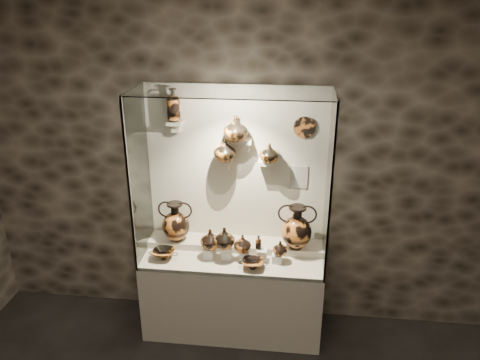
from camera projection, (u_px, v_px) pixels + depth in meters
The scene contains 35 objects.
wall_back at pixel (237, 168), 4.43m from camera, with size 5.00×0.02×3.20m, color black.
plinth at pixel (233, 294), 4.59m from camera, with size 1.70×0.60×0.80m, color beige.
front_tier at pixel (233, 258), 4.43m from camera, with size 1.68×0.58×0.03m, color #C0B095.
rear_tier at pixel (235, 245), 4.58m from camera, with size 1.70×0.25×0.10m, color #C0B095.
back_panel at pixel (236, 169), 4.42m from camera, with size 1.70×0.03×1.60m, color beige.
glass_front at pixel (228, 195), 3.86m from camera, with size 1.70×0.01×1.60m, color white.
glass_left at pixel (139, 177), 4.22m from camera, with size 0.01×0.60×1.60m, color white.
glass_right at pixel (329, 185), 4.04m from camera, with size 0.01×0.60×1.60m, color white.
glass_top at pixel (232, 91), 3.83m from camera, with size 1.70×0.60×0.01m, color white.
frame_post_left at pixel (129, 190), 3.96m from camera, with size 0.02×0.02×1.60m, color gray.
frame_post_right at pixel (330, 199), 3.78m from camera, with size 0.02×0.02×1.60m, color gray.
pedestal_a at pixel (209, 253), 4.38m from camera, with size 0.09×0.09×0.10m, color beige.
pedestal_b at pixel (227, 253), 4.36m from camera, with size 0.09×0.09×0.13m, color beige.
pedestal_c at pixel (245, 256), 4.35m from camera, with size 0.09×0.09×0.09m, color beige.
pedestal_d at pixel (262, 255), 4.33m from camera, with size 0.09×0.09×0.12m, color beige.
pedestal_e at pixel (277, 258), 4.32m from camera, with size 0.09×0.09×0.08m, color beige.
bracket_ul at pixel (175, 123), 4.24m from camera, with size 0.14×0.12×0.04m, color beige.
bracket_ca at pixel (225, 161), 4.33m from camera, with size 0.14×0.12×0.04m, color beige.
bracket_cb at pixel (246, 141), 4.23m from camera, with size 0.10×0.12×0.04m, color beige.
bracket_cc at pixel (266, 163), 4.29m from camera, with size 0.14×0.12×0.04m, color beige.
amphora_left at pixel (176, 222), 4.50m from camera, with size 0.32×0.32×0.40m, color #B76123, non-canonical shape.
amphora_right at pixel (297, 227), 4.36m from camera, with size 0.34×0.34×0.43m, color #B76123, non-canonical shape.
jug_a at pixel (210, 239), 4.33m from camera, with size 0.19×0.19×0.19m, color #B76123.
jug_b at pixel (224, 238), 4.28m from camera, with size 0.19×0.19×0.20m, color #AF5E1E.
jug_c at pixel (243, 243), 4.30m from camera, with size 0.16×0.16×0.17m, color #B76123.
jug_e at pixel (280, 248), 4.27m from camera, with size 0.13×0.13×0.14m, color #B76123.
lekythos_small at pixel (258, 242), 4.29m from camera, with size 0.07×0.07×0.15m, color #AF5E1E, non-canonical shape.
kylix_left at pixel (164, 253), 4.37m from camera, with size 0.27×0.23×0.11m, color #AF5E1E, non-canonical shape.
kylix_right at pixel (253, 263), 4.22m from camera, with size 0.25×0.21×0.10m, color #B76123, non-canonical shape.
lekythos_tall at pixel (173, 103), 4.16m from camera, with size 0.13×0.13×0.33m, color #B76123, non-canonical shape.
ovoid_vase_a at pixel (225, 150), 4.23m from camera, with size 0.20×0.20×0.21m, color #AF5E1E.
ovoid_vase_b at pixel (236, 128), 4.14m from camera, with size 0.22×0.22×0.23m, color #AF5E1E.
ovoid_vase_c at pixel (269, 153), 4.21m from camera, with size 0.17×0.17×0.18m, color #AF5E1E.
wall_plate at pixel (304, 127), 4.17m from camera, with size 0.20×0.20×0.02m, color #AE5922.
info_placard at pixel (299, 177), 4.36m from camera, with size 0.16×0.01×0.22m, color beige.
Camera 1 is at (0.51, -1.61, 3.17)m, focal length 35.00 mm.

